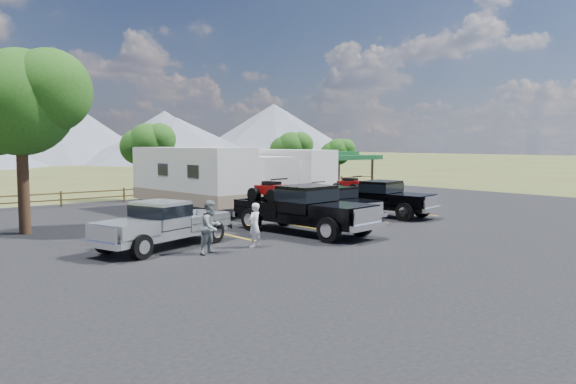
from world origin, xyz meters
TOP-DOWN VIEW (x-y plane):
  - ground at (0.00, 0.00)m, footprint 320.00×320.00m
  - asphalt_lot at (0.00, 3.00)m, footprint 44.00×34.00m
  - stall_lines at (0.00, 4.00)m, footprint 12.12×5.50m
  - tree_big_nw at (-12.55, 9.03)m, footprint 5.54×5.18m
  - tree_ne_a at (8.97, 17.01)m, footprint 3.11×2.92m
  - tree_ne_b at (14.98, 18.01)m, footprint 2.77×2.59m
  - tree_north at (-2.03, 19.02)m, footprint 3.46×3.24m
  - rail_fence at (2.00, 18.50)m, footprint 36.12×0.12m
  - pavilion at (13.00, 17.00)m, footprint 6.20×6.20m
  - rig_left at (-3.25, 1.62)m, footprint 3.07×7.09m
  - rig_center at (0.59, 3.73)m, footprint 2.32×5.75m
  - rig_right at (3.59, 3.43)m, footprint 3.18×6.51m
  - trailer_left at (-3.29, 10.90)m, footprint 3.30×10.44m
  - trailer_center at (0.83, 11.20)m, footprint 2.88×8.90m
  - trailer_right at (3.36, 11.74)m, footprint 3.67×9.97m
  - pickup_silver at (-9.43, 2.28)m, footprint 6.09×3.51m
  - person_a at (-6.79, 0.23)m, footprint 0.70×0.57m
  - person_b at (-8.67, 0.20)m, footprint 1.09×0.96m

SIDE VIEW (x-z plane):
  - ground at x=0.00m, z-range 0.00..0.00m
  - asphalt_lot at x=0.00m, z-range 0.00..0.04m
  - stall_lines at x=0.00m, z-range 0.04..0.05m
  - rail_fence at x=2.00m, z-range 0.11..1.11m
  - person_a at x=-6.79m, z-range 0.04..1.70m
  - pickup_silver at x=-9.43m, z-range 0.08..1.82m
  - rig_center at x=0.59m, z-range 0.01..1.89m
  - person_b at x=-8.67m, z-range 0.04..1.92m
  - rig_right at x=3.59m, z-range 0.00..2.09m
  - rig_left at x=-3.25m, z-range 0.00..2.29m
  - trailer_center at x=0.83m, z-range 0.11..3.19m
  - trailer_right at x=3.36m, z-range 0.12..3.57m
  - trailer_left at x=-3.29m, z-range 0.12..3.74m
  - pavilion at x=13.00m, z-range 1.18..4.40m
  - tree_ne_b at x=14.98m, z-range 0.99..5.26m
  - tree_ne_a at x=8.97m, z-range 1.10..5.86m
  - tree_north at x=-2.03m, z-range 1.21..6.46m
  - tree_big_nw at x=-12.55m, z-range 1.68..9.52m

